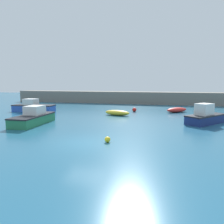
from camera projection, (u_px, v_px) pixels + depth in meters
ground_plane at (83, 144)px, 15.09m from camera, size 120.00×120.00×0.20m
harbor_breakwater at (137, 98)px, 41.97m from camera, size 49.13×3.17×2.26m
motorboat_with_cabin at (33, 118)px, 21.55m from camera, size 2.20×5.41×1.79m
motorboat_grey_hull at (205, 117)px, 21.82m from camera, size 4.40×4.74×2.03m
open_tender_yellow at (117, 113)px, 27.25m from camera, size 3.42×1.88×0.66m
cabin_cruiser_white at (33, 107)px, 30.77m from camera, size 5.95×2.26×1.78m
rowboat_blue_near at (177, 110)px, 30.00m from camera, size 3.26×2.96×0.66m
mooring_buoy_yellow at (107, 139)px, 15.09m from camera, size 0.41×0.41×0.41m
mooring_buoy_red at (134, 110)px, 30.46m from camera, size 0.57×0.57×0.57m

